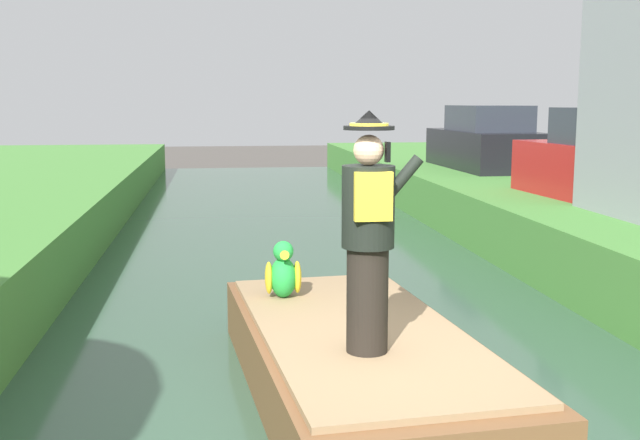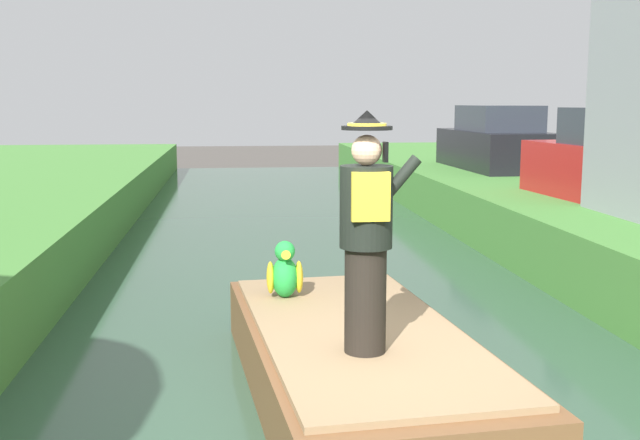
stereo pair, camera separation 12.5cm
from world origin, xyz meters
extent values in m
cube|color=brown|center=(0.00, 0.82, 0.38)|extent=(2.17, 4.35, 0.56)
cube|color=#997A56|center=(0.00, 0.82, 0.69)|extent=(2.00, 4.00, 0.05)
cylinder|color=black|center=(-0.05, 0.17, 1.12)|extent=(0.32, 0.32, 0.82)
cylinder|color=black|center=(-0.05, 0.17, 1.84)|extent=(0.40, 0.40, 0.62)
cube|color=gold|center=(-0.05, -0.02, 1.94)|extent=(0.28, 0.06, 0.36)
sphere|color=#DBA884|center=(-0.05, 0.17, 2.27)|extent=(0.23, 0.23, 0.23)
cylinder|color=black|center=(-0.05, 0.17, 2.43)|extent=(0.38, 0.38, 0.03)
cone|color=black|center=(-0.05, 0.17, 2.50)|extent=(0.26, 0.26, 0.12)
cylinder|color=gold|center=(-0.05, 0.17, 2.46)|extent=(0.29, 0.29, 0.02)
cylinder|color=black|center=(0.17, 0.13, 2.02)|extent=(0.38, 0.09, 0.43)
cube|color=black|center=(0.08, 0.11, 2.26)|extent=(0.03, 0.08, 0.15)
ellipsoid|color=green|center=(-0.55, 1.91, 0.91)|extent=(0.26, 0.32, 0.40)
sphere|color=green|center=(-0.55, 1.87, 1.18)|extent=(0.20, 0.20, 0.20)
cone|color=yellow|center=(-0.55, 1.77, 1.17)|extent=(0.09, 0.09, 0.09)
ellipsoid|color=yellow|center=(-0.69, 1.91, 0.91)|extent=(0.08, 0.20, 0.32)
ellipsoid|color=yellow|center=(-0.41, 1.91, 0.91)|extent=(0.08, 0.20, 0.32)
cube|color=red|center=(5.23, 6.25, 1.47)|extent=(1.97, 4.11, 0.90)
cube|color=#2D333D|center=(5.23, 6.05, 2.22)|extent=(1.59, 2.29, 0.60)
cube|color=black|center=(5.23, 12.43, 1.47)|extent=(1.79, 4.04, 0.90)
cube|color=#2D333D|center=(5.23, 12.23, 2.22)|extent=(1.50, 2.23, 0.60)
camera|label=1|loc=(-1.18, -5.48, 2.63)|focal=43.33mm
camera|label=2|loc=(-1.05, -5.49, 2.63)|focal=43.33mm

